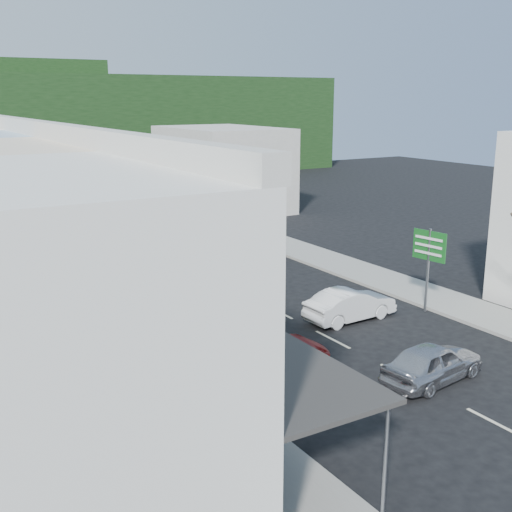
{
  "coord_description": "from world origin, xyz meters",
  "views": [
    {
      "loc": [
        -15.16,
        -19.21,
        9.51
      ],
      "look_at": [
        0.0,
        6.0,
        2.2
      ],
      "focal_mm": 45.0,
      "sensor_mm": 36.0,
      "label": 1
    }
  ],
  "objects_px": {
    "car_silver": "(433,362)",
    "direction_sign": "(428,271)",
    "car_white": "(350,305)",
    "pedestrian_left": "(143,316)",
    "bus": "(163,261)",
    "car_red": "(269,351)",
    "traffic_signal": "(185,186)"
  },
  "relations": [
    {
      "from": "car_silver",
      "to": "direction_sign",
      "type": "height_order",
      "value": "direction_sign"
    },
    {
      "from": "car_white",
      "to": "pedestrian_left",
      "type": "distance_m",
      "value": 8.95
    },
    {
      "from": "bus",
      "to": "car_red",
      "type": "xyz_separation_m",
      "value": [
        -0.52,
        -10.8,
        -0.85
      ]
    },
    {
      "from": "car_silver",
      "to": "pedestrian_left",
      "type": "relative_size",
      "value": 2.59
    },
    {
      "from": "bus",
      "to": "car_red",
      "type": "distance_m",
      "value": 10.84
    },
    {
      "from": "car_silver",
      "to": "car_red",
      "type": "relative_size",
      "value": 0.96
    },
    {
      "from": "bus",
      "to": "car_silver",
      "type": "xyz_separation_m",
      "value": [
        3.73,
        -14.54,
        -0.85
      ]
    },
    {
      "from": "direction_sign",
      "to": "car_white",
      "type": "bearing_deg",
      "value": 159.11
    },
    {
      "from": "car_red",
      "to": "pedestrian_left",
      "type": "height_order",
      "value": "pedestrian_left"
    },
    {
      "from": "pedestrian_left",
      "to": "direction_sign",
      "type": "height_order",
      "value": "direction_sign"
    },
    {
      "from": "pedestrian_left",
      "to": "traffic_signal",
      "type": "height_order",
      "value": "traffic_signal"
    },
    {
      "from": "car_white",
      "to": "car_silver",
      "type": "bearing_deg",
      "value": 163.61
    },
    {
      "from": "car_red",
      "to": "car_white",
      "type": "bearing_deg",
      "value": -58.96
    },
    {
      "from": "car_red",
      "to": "traffic_signal",
      "type": "distance_m",
      "value": 31.09
    },
    {
      "from": "bus",
      "to": "car_red",
      "type": "bearing_deg",
      "value": -85.59
    },
    {
      "from": "pedestrian_left",
      "to": "direction_sign",
      "type": "bearing_deg",
      "value": -80.95
    },
    {
      "from": "bus",
      "to": "car_white",
      "type": "xyz_separation_m",
      "value": [
        5.31,
        -8.18,
        -0.85
      ]
    },
    {
      "from": "car_white",
      "to": "traffic_signal",
      "type": "xyz_separation_m",
      "value": [
        4.51,
        26.65,
        1.77
      ]
    },
    {
      "from": "traffic_signal",
      "to": "car_silver",
      "type": "bearing_deg",
      "value": 60.12
    },
    {
      "from": "pedestrian_left",
      "to": "car_silver",
      "type": "bearing_deg",
      "value": -117.37
    },
    {
      "from": "car_silver",
      "to": "car_white",
      "type": "xyz_separation_m",
      "value": [
        1.58,
        6.37,
        0.0
      ]
    },
    {
      "from": "direction_sign",
      "to": "traffic_signal",
      "type": "height_order",
      "value": "traffic_signal"
    },
    {
      "from": "bus",
      "to": "pedestrian_left",
      "type": "bearing_deg",
      "value": -112.85
    },
    {
      "from": "car_silver",
      "to": "pedestrian_left",
      "type": "xyz_separation_m",
      "value": [
        -7.02,
        8.84,
        0.3
      ]
    },
    {
      "from": "bus",
      "to": "direction_sign",
      "type": "xyz_separation_m",
      "value": [
        9.02,
        -9.03,
        0.37
      ]
    },
    {
      "from": "car_red",
      "to": "pedestrian_left",
      "type": "relative_size",
      "value": 2.71
    },
    {
      "from": "bus",
      "to": "car_silver",
      "type": "bearing_deg",
      "value": -68.48
    },
    {
      "from": "car_silver",
      "to": "car_white",
      "type": "bearing_deg",
      "value": -21.79
    },
    {
      "from": "bus",
      "to": "traffic_signal",
      "type": "bearing_deg",
      "value": 69.15
    },
    {
      "from": "car_silver",
      "to": "car_white",
      "type": "relative_size",
      "value": 1.0
    },
    {
      "from": "bus",
      "to": "traffic_signal",
      "type": "xyz_separation_m",
      "value": [
        9.82,
        18.47,
        0.92
      ]
    },
    {
      "from": "car_red",
      "to": "direction_sign",
      "type": "relative_size",
      "value": 1.2
    }
  ]
}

